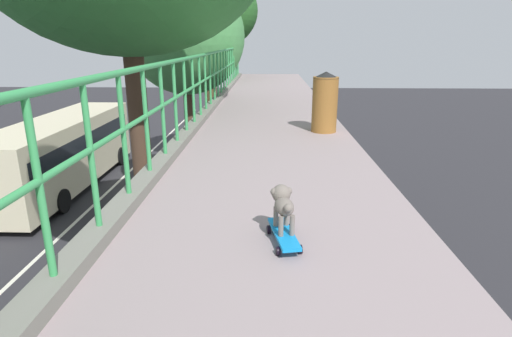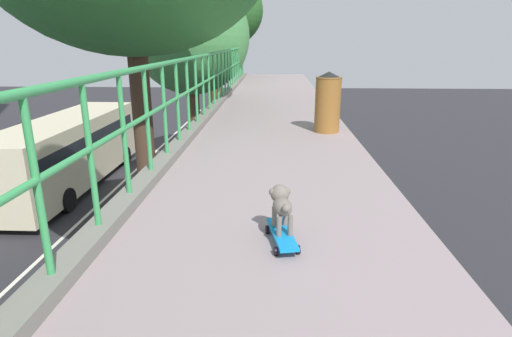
% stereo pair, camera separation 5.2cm
% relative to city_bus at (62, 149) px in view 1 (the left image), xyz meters
% --- Properties ---
extents(city_bus, '(2.74, 10.60, 3.17)m').
position_rel_city_bus_xyz_m(city_bus, '(0.00, 0.00, 0.00)').
color(city_bus, beige).
rests_on(city_bus, ground).
extents(roadside_tree_far, '(4.25, 4.25, 8.73)m').
position_rel_city_bus_xyz_m(roadside_tree_far, '(6.29, -2.19, 4.80)').
color(roadside_tree_far, brown).
rests_on(roadside_tree_far, ground).
extents(roadside_tree_farthest, '(4.55, 4.55, 9.63)m').
position_rel_city_bus_xyz_m(roadside_tree_farthest, '(6.50, 2.39, 5.89)').
color(roadside_tree_farthest, '#4C3E24').
rests_on(roadside_tree_farthest, ground).
extents(toy_skateboard, '(0.25, 0.53, 0.09)m').
position_rel_city_bus_xyz_m(toy_skateboard, '(9.42, -15.17, 3.38)').
color(toy_skateboard, '#1288DA').
rests_on(toy_skateboard, overpass_deck).
extents(small_dog, '(0.18, 0.34, 0.31)m').
position_rel_city_bus_xyz_m(small_dog, '(9.42, -15.11, 3.60)').
color(small_dog, slate).
rests_on(small_dog, toy_skateboard).
extents(litter_bin, '(0.40, 0.40, 0.93)m').
position_rel_city_bus_xyz_m(litter_bin, '(10.18, -11.35, 3.79)').
color(litter_bin, '#915D28').
rests_on(litter_bin, overpass_deck).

